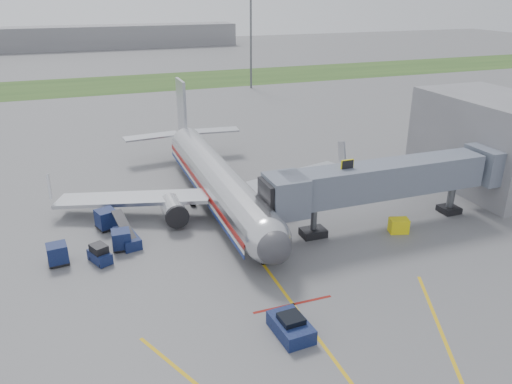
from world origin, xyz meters
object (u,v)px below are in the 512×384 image
object	(u,v)px
belt_loader	(127,237)
pushback_tug	(291,326)
airliner	(217,179)
ramp_worker	(112,204)
baggage_tug	(100,254)

from	to	relation	value
belt_loader	pushback_tug	bearing A→B (deg)	-62.75
airliner	pushback_tug	world-z (taller)	airliner
pushback_tug	ramp_worker	world-z (taller)	ramp_worker
belt_loader	airliner	bearing A→B (deg)	30.41
belt_loader	ramp_worker	distance (m)	7.28
airliner	belt_loader	bearing A→B (deg)	-149.59
airliner	ramp_worker	distance (m)	10.71
belt_loader	ramp_worker	xyz separation A→B (m)	(-0.57, 7.25, 0.25)
pushback_tug	baggage_tug	xyz separation A→B (m)	(-10.89, 13.74, 0.12)
baggage_tug	belt_loader	distance (m)	3.60
pushback_tug	baggage_tug	size ratio (longest dim) A/B	1.37
baggage_tug	belt_loader	world-z (taller)	belt_loader
airliner	belt_loader	xyz separation A→B (m)	(-9.89, -5.81, -2.10)
airliner	baggage_tug	distance (m)	15.08
airliner	baggage_tug	bearing A→B (deg)	-145.71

